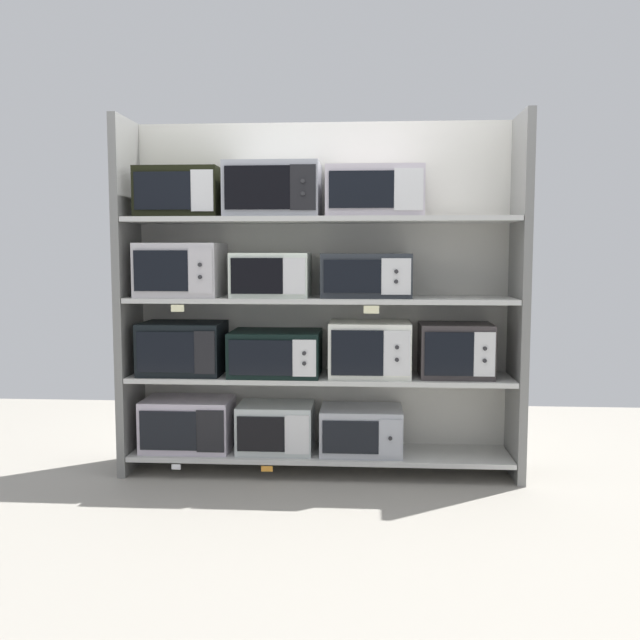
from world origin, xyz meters
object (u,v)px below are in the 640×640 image
object	(u,v)px
microwave_10	(180,193)
microwave_4	(276,353)
microwave_0	(188,424)
microwave_2	(361,430)
microwave_5	(370,349)
microwave_6	(455,350)
microwave_1	(276,427)
microwave_3	(183,348)
microwave_7	(181,270)
microwave_11	(273,190)
microwave_9	(366,275)
microwave_8	(271,275)
microwave_12	(375,192)

from	to	relation	value
microwave_10	microwave_4	bearing A→B (deg)	-0.02
microwave_0	microwave_4	xyz separation A→B (m)	(0.56, -0.00, 0.46)
microwave_2	microwave_10	size ratio (longest dim) A/B	1.00
microwave_0	microwave_5	bearing A→B (deg)	-0.01
microwave_2	microwave_5	world-z (taller)	microwave_5
microwave_2	microwave_6	xyz separation A→B (m)	(0.57, -0.00, 0.51)
microwave_1	microwave_4	size ratio (longest dim) A/B	0.84
microwave_3	microwave_7	distance (m)	0.49
microwave_11	microwave_2	bearing A→B (deg)	0.03
microwave_6	microwave_9	bearing A→B (deg)	179.97
microwave_1	microwave_7	distance (m)	1.14
microwave_2	microwave_6	bearing A→B (deg)	-0.04
microwave_2	microwave_4	bearing A→B (deg)	-179.97
microwave_2	microwave_8	distance (m)	1.11
microwave_8	microwave_7	bearing A→B (deg)	179.98
microwave_2	microwave_8	xyz separation A→B (m)	(-0.56, -0.00, 0.96)
microwave_6	microwave_11	distance (m)	1.47
microwave_4	microwave_5	xyz separation A→B (m)	(0.58, -0.00, 0.03)
microwave_9	microwave_11	world-z (taller)	microwave_11
microwave_1	microwave_7	bearing A→B (deg)	-179.99
microwave_1	microwave_6	world-z (taller)	microwave_6
microwave_5	microwave_6	size ratio (longest dim) A/B	1.13
microwave_9	microwave_11	bearing A→B (deg)	-179.98
microwave_2	microwave_12	distance (m)	1.46
microwave_1	microwave_11	bearing A→B (deg)	-177.43
microwave_7	microwave_9	distance (m)	1.14
microwave_4	microwave_10	distance (m)	1.14
microwave_7	microwave_11	world-z (taller)	microwave_11
microwave_7	microwave_0	bearing A→B (deg)	-0.03
microwave_0	microwave_6	size ratio (longest dim) A/B	1.26
microwave_7	microwave_2	bearing A→B (deg)	0.01
microwave_2	microwave_0	bearing A→B (deg)	-179.99
microwave_1	microwave_10	bearing A→B (deg)	-179.99
microwave_5	microwave_12	world-z (taller)	microwave_12
microwave_1	microwave_3	bearing A→B (deg)	-179.98
microwave_9	microwave_10	size ratio (longest dim) A/B	1.08
microwave_8	microwave_12	bearing A→B (deg)	0.03
microwave_0	microwave_11	distance (m)	1.55
microwave_4	microwave_5	distance (m)	0.58
microwave_6	microwave_7	world-z (taller)	microwave_7
microwave_5	microwave_4	bearing A→B (deg)	179.99
microwave_2	microwave_4	size ratio (longest dim) A/B	0.91
microwave_12	microwave_0	bearing A→B (deg)	-179.99
microwave_6	microwave_11	bearing A→B (deg)	180.00
microwave_6	microwave_8	distance (m)	1.21
microwave_3	microwave_12	xyz separation A→B (m)	(1.19, 0.00, 0.95)
microwave_2	microwave_9	distance (m)	0.96
microwave_9	microwave_11	size ratio (longest dim) A/B	0.96
microwave_0	microwave_11	size ratio (longest dim) A/B	0.97
microwave_12	microwave_11	bearing A→B (deg)	-179.97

